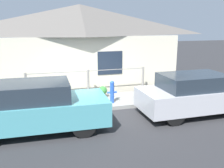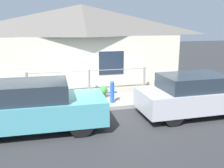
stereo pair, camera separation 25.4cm
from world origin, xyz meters
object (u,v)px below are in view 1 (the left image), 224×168
at_px(car_right, 196,94).
at_px(potted_plant_near_hydrant, 103,91).
at_px(fire_hydrant, 112,91).
at_px(car_left, 34,107).

bearing_deg(car_right, potted_plant_near_hydrant, 138.89).
height_order(fire_hydrant, potted_plant_near_hydrant, fire_hydrant).
distance_m(car_left, fire_hydrant, 3.17).
height_order(car_right, potted_plant_near_hydrant, car_right).
bearing_deg(potted_plant_near_hydrant, fire_hydrant, -77.45).
relative_size(car_left, fire_hydrant, 4.89).
bearing_deg(car_left, fire_hydrant, 31.01).
distance_m(fire_hydrant, potted_plant_near_hydrant, 0.80).
height_order(car_left, potted_plant_near_hydrant, car_left).
bearing_deg(fire_hydrant, potted_plant_near_hydrant, 102.55).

